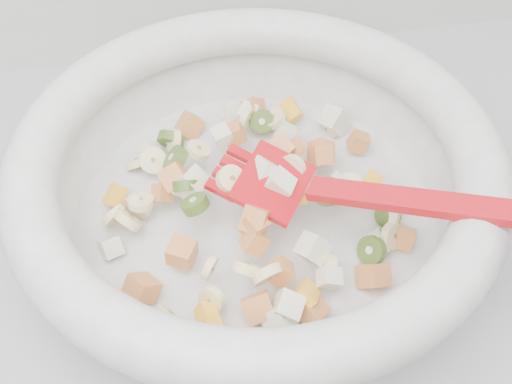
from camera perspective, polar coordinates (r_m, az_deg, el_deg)
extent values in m
cylinder|color=silver|center=(0.62, 0.00, -2.48)|extent=(0.35, 0.35, 0.02)
torus|color=silver|center=(0.55, 0.00, 2.94)|extent=(0.43, 0.43, 0.05)
cylinder|color=beige|center=(0.64, -9.15, 2.78)|extent=(0.03, 0.03, 0.03)
cylinder|color=beige|center=(0.70, -2.12, 7.07)|extent=(0.03, 0.03, 0.02)
cylinder|color=beige|center=(0.65, -10.53, 2.57)|extent=(0.03, 0.03, 0.02)
cylinder|color=beige|center=(0.55, 6.37, -6.65)|extent=(0.02, 0.04, 0.04)
cylinder|color=beige|center=(0.66, -7.32, 4.56)|extent=(0.02, 0.02, 0.03)
cylinder|color=beige|center=(0.68, 6.50, 5.83)|extent=(0.02, 0.04, 0.04)
cylinder|color=beige|center=(0.60, -10.50, -1.33)|extent=(0.03, 0.03, 0.04)
cylinder|color=beige|center=(0.53, -3.94, -9.51)|extent=(0.02, 0.03, 0.03)
cylinder|color=beige|center=(0.60, 8.35, 0.55)|extent=(0.03, 0.03, 0.02)
cylinder|color=beige|center=(0.53, 0.98, -7.32)|extent=(0.04, 0.02, 0.04)
cylinder|color=beige|center=(0.62, -5.18, 3.72)|extent=(0.03, 0.03, 0.02)
cylinder|color=beige|center=(0.68, 0.89, 6.69)|extent=(0.04, 0.03, 0.03)
cylinder|color=beige|center=(0.56, -2.26, 1.11)|extent=(0.04, 0.04, 0.02)
cylinder|color=beige|center=(0.60, -7.08, 0.64)|extent=(0.04, 0.04, 0.03)
cylinder|color=beige|center=(0.61, 11.89, -1.75)|extent=(0.02, 0.04, 0.04)
cylinder|color=beige|center=(0.54, -4.15, -6.72)|extent=(0.02, 0.03, 0.03)
cylinder|color=beige|center=(0.67, -0.90, 6.50)|extent=(0.02, 0.03, 0.03)
cylinder|color=beige|center=(0.59, -11.30, -2.43)|extent=(0.03, 0.04, 0.04)
cylinder|color=beige|center=(0.60, -12.49, -2.09)|extent=(0.03, 0.02, 0.03)
cylinder|color=beige|center=(0.59, 11.98, -3.84)|extent=(0.03, 0.03, 0.03)
cylinder|color=beige|center=(0.58, 3.19, 2.05)|extent=(0.03, 0.03, 0.03)
cylinder|color=beige|center=(0.60, -10.20, -0.88)|extent=(0.03, 0.04, 0.02)
cylinder|color=beige|center=(0.53, -0.90, -6.80)|extent=(0.03, 0.03, 0.03)
cylinder|color=beige|center=(0.67, 1.63, 6.57)|extent=(0.03, 0.03, 0.02)
cylinder|color=beige|center=(0.59, 12.26, -2.90)|extent=(0.02, 0.03, 0.03)
cylinder|color=beige|center=(0.54, -7.88, -10.79)|extent=(0.03, 0.02, 0.03)
cube|color=#DB7645|center=(0.55, -10.10, -8.41)|extent=(0.04, 0.03, 0.03)
cube|color=#DB7645|center=(0.54, -0.16, -4.43)|extent=(0.03, 0.02, 0.03)
cube|color=#DB7645|center=(0.53, 0.21, -10.24)|extent=(0.03, 0.03, 0.03)
cube|color=#DB7645|center=(0.64, -2.01, 5.17)|extent=(0.02, 0.02, 0.03)
cube|color=#DB7645|center=(0.56, 10.39, -7.34)|extent=(0.03, 0.03, 0.04)
cube|color=#DB7645|center=(0.66, 9.09, 4.43)|extent=(0.03, 0.02, 0.02)
cube|color=#DB7645|center=(0.54, 2.16, -7.07)|extent=(0.03, 0.02, 0.03)
cube|color=#DB7645|center=(0.64, 5.81, 3.54)|extent=(0.03, 0.03, 0.03)
cube|color=#DB7645|center=(0.62, 3.29, 3.81)|extent=(0.03, 0.03, 0.03)
cube|color=#DB7645|center=(0.54, -0.20, -3.03)|extent=(0.03, 0.03, 0.03)
cube|color=#DB7645|center=(0.55, -0.02, -2.45)|extent=(0.03, 0.04, 0.03)
cube|color=#DB7645|center=(0.61, 2.10, 3.77)|extent=(0.03, 0.04, 0.04)
cube|color=#DB7645|center=(0.60, -7.29, 1.31)|extent=(0.03, 0.04, 0.04)
cube|color=#DB7645|center=(0.69, -5.93, 5.91)|extent=(0.03, 0.03, 0.04)
cube|color=#DB7645|center=(0.53, 5.00, -10.42)|extent=(0.03, 0.03, 0.03)
cube|color=#DB7645|center=(0.62, 5.79, 3.23)|extent=(0.02, 0.03, 0.03)
cube|color=#DB7645|center=(0.59, 13.00, -3.99)|extent=(0.03, 0.03, 0.03)
cube|color=#DB7645|center=(0.69, -0.18, 7.31)|extent=(0.03, 0.03, 0.03)
cube|color=#DB7645|center=(0.60, -8.32, -0.10)|extent=(0.02, 0.03, 0.03)
cube|color=#DB7645|center=(0.56, -6.61, -5.33)|extent=(0.03, 0.03, 0.02)
cylinder|color=#76AB39|center=(0.61, 11.75, -0.69)|extent=(0.04, 0.03, 0.03)
cylinder|color=#76AB39|center=(0.59, -6.23, 0.56)|extent=(0.03, 0.03, 0.03)
cylinder|color=#76AB39|center=(0.67, 0.61, 6.30)|extent=(0.04, 0.03, 0.03)
cylinder|color=#76AB39|center=(0.57, 10.23, -5.11)|extent=(0.02, 0.04, 0.04)
cylinder|color=#76AB39|center=(0.59, 6.30, 0.07)|extent=(0.03, 0.03, 0.03)
cylinder|color=#76AB39|center=(0.59, 11.63, -2.03)|extent=(0.03, 0.03, 0.02)
cylinder|color=#76AB39|center=(0.56, -5.44, -1.09)|extent=(0.03, 0.03, 0.02)
cylinder|color=#76AB39|center=(0.62, -7.19, 2.86)|extent=(0.03, 0.03, 0.03)
cylinder|color=#76AB39|center=(0.58, 6.39, 0.04)|extent=(0.03, 0.04, 0.03)
cylinder|color=#76AB39|center=(0.66, -7.57, 4.63)|extent=(0.04, 0.03, 0.04)
cube|color=beige|center=(0.59, -5.72, 0.75)|extent=(0.04, 0.04, 0.03)
cube|color=beige|center=(0.59, -12.78, -4.86)|extent=(0.03, 0.03, 0.03)
cube|color=beige|center=(0.53, 2.00, -11.30)|extent=(0.03, 0.03, 0.03)
cube|color=beige|center=(0.56, 1.98, 0.66)|extent=(0.04, 0.03, 0.03)
cube|color=beige|center=(0.69, -2.08, 6.92)|extent=(0.02, 0.02, 0.02)
cube|color=beige|center=(0.65, 2.58, 5.22)|extent=(0.03, 0.03, 0.03)
cube|color=beige|center=(0.54, 6.54, -7.57)|extent=(0.02, 0.02, 0.03)
cube|color=beige|center=(0.68, 7.00, 6.34)|extent=(0.04, 0.03, 0.04)
cube|color=beige|center=(0.60, 7.22, 0.68)|extent=(0.03, 0.03, 0.03)
cube|color=beige|center=(0.64, -2.92, 4.87)|extent=(0.03, 0.02, 0.02)
cube|color=beige|center=(0.55, 5.04, -5.03)|extent=(0.03, 0.03, 0.03)
cube|color=beige|center=(0.68, -0.51, 7.07)|extent=(0.03, 0.03, 0.03)
cube|color=beige|center=(0.52, 2.77, -10.17)|extent=(0.03, 0.03, 0.03)
cube|color=beige|center=(0.56, -10.14, -8.38)|extent=(0.03, 0.03, 0.03)
cube|color=beige|center=(0.66, -9.39, 3.60)|extent=(0.02, 0.02, 0.02)
cube|color=beige|center=(0.58, 10.74, -4.44)|extent=(0.03, 0.02, 0.03)
cube|color=beige|center=(0.57, 0.73, 1.97)|extent=(0.03, 0.03, 0.03)
cube|color=#FCA12E|center=(0.69, 3.16, 7.29)|extent=(0.03, 0.03, 0.02)
cube|color=#FCA12E|center=(0.61, 10.07, 0.73)|extent=(0.03, 0.03, 0.02)
cube|color=#FCA12E|center=(0.53, 4.54, -8.97)|extent=(0.03, 0.03, 0.03)
cube|color=#FCA12E|center=(0.62, -12.41, -0.31)|extent=(0.03, 0.03, 0.03)
cube|color=#FCA12E|center=(0.57, 3.22, -0.50)|extent=(0.03, 0.02, 0.02)
cube|color=#FCA12E|center=(0.52, -4.29, -11.17)|extent=(0.02, 0.03, 0.02)
cube|color=#B50F16|center=(0.56, 1.52, 0.83)|extent=(0.09, 0.09, 0.03)
cube|color=#B50F16|center=(0.59, -1.18, 3.27)|extent=(0.03, 0.02, 0.01)
cube|color=#B50F16|center=(0.58, -1.80, 2.27)|extent=(0.03, 0.02, 0.01)
cube|color=#B50F16|center=(0.57, -2.45, 1.24)|extent=(0.03, 0.02, 0.01)
cube|color=#B50F16|center=(0.56, -3.12, 0.17)|extent=(0.03, 0.02, 0.01)
cube|color=#B50F16|center=(0.52, 15.49, -1.01)|extent=(0.18, 0.13, 0.06)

